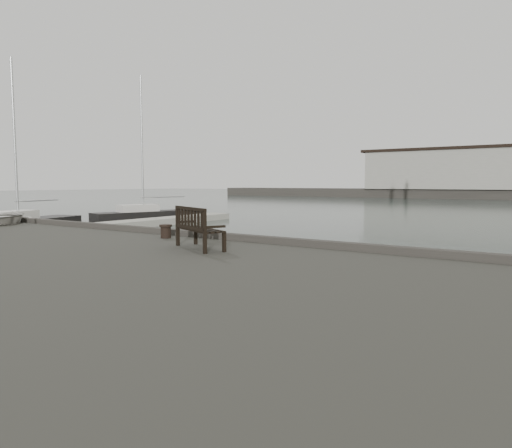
{
  "coord_description": "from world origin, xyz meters",
  "views": [
    {
      "loc": [
        5.9,
        -10.64,
        3.19
      ],
      "look_at": [
        -0.93,
        -0.5,
        2.1
      ],
      "focal_mm": 32.0,
      "sensor_mm": 36.0,
      "label": 1
    }
  ],
  "objects": [
    {
      "name": "breakwater",
      "position": [
        -4.56,
        92.0,
        4.3
      ],
      "size": [
        140.0,
        9.5,
        12.2
      ],
      "color": "#383530",
      "rests_on": "ground"
    },
    {
      "name": "ground",
      "position": [
        0.0,
        0.0,
        0.0
      ],
      "size": [
        400.0,
        400.0,
        0.0
      ],
      "primitive_type": "plane",
      "color": "black",
      "rests_on": "ground"
    },
    {
      "name": "dinghy",
      "position": [
        -12.74,
        -1.2,
        1.84
      ],
      "size": [
        3.27,
        3.29,
        0.56
      ],
      "primitive_type": "imported",
      "rotation": [
        0.0,
        0.0,
        0.77
      ],
      "color": "beige",
      "rests_on": "quay"
    },
    {
      "name": "pontoon",
      "position": [
        -20.0,
        10.0,
        0.25
      ],
      "size": [
        2.0,
        24.0,
        0.5
      ],
      "primitive_type": "cube",
      "color": "#9F9C93",
      "rests_on": "ground"
    },
    {
      "name": "yacht_b",
      "position": [
        -23.8,
        16.78,
        0.25
      ],
      "size": [
        4.57,
        9.85,
        12.79
      ],
      "rotation": [
        0.0,
        0.0,
        -0.27
      ],
      "color": "black",
      "rests_on": "ground"
    },
    {
      "name": "yacht_a",
      "position": [
        -24.13,
        5.94,
        0.24
      ],
      "size": [
        4.45,
        8.89,
        11.9
      ],
      "rotation": [
        0.0,
        0.0,
        0.26
      ],
      "color": "black",
      "rests_on": "ground"
    },
    {
      "name": "bench",
      "position": [
        -1.6,
        -2.06,
        1.88
      ],
      "size": [
        1.85,
        1.27,
        1.01
      ],
      "rotation": [
        0.0,
        0.0,
        -0.42
      ],
      "color": "black",
      "rests_on": "quay"
    },
    {
      "name": "bollard_left",
      "position": [
        -3.91,
        -0.91,
        1.76
      ],
      "size": [
        0.45,
        0.45,
        0.4
      ],
      "primitive_type": "cylinder",
      "rotation": [
        0.0,
        0.0,
        -0.17
      ],
      "color": "black",
      "rests_on": "quay"
    }
  ]
}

